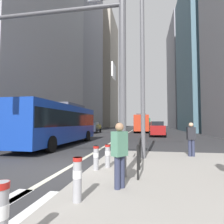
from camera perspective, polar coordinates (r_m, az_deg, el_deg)
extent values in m
plane|color=#303033|center=(27.29, 3.66, -6.96)|extent=(160.00, 160.00, 0.00)
cube|color=beige|center=(37.23, 5.38, -5.94)|extent=(0.20, 80.00, 0.01)
cube|color=gray|center=(58.86, -10.20, 19.05)|extent=(10.13, 20.29, 48.07)
cube|color=gray|center=(81.33, -3.93, 11.72)|extent=(13.41, 19.88, 45.48)
cube|color=slate|center=(45.73, 28.27, 14.70)|extent=(12.31, 16.15, 31.11)
cube|color=gray|center=(68.88, 21.80, 10.15)|extent=(11.12, 20.64, 34.87)
cube|color=#14389E|center=(15.56, -15.58, -3.31)|extent=(2.58, 10.90, 2.75)
cube|color=black|center=(15.56, -15.57, -2.05)|extent=(2.62, 10.69, 1.10)
cube|color=#4C4C51|center=(17.11, -13.11, 1.79)|extent=(1.78, 3.93, 0.30)
cylinder|color=black|center=(11.98, -17.85, -9.21)|extent=(0.31, 1.00, 1.00)
cylinder|color=black|center=(13.28, -27.11, -8.41)|extent=(0.31, 1.00, 1.00)
cylinder|color=black|center=(18.40, -7.43, -7.19)|extent=(0.31, 1.00, 1.00)
cylinder|color=black|center=(19.27, -14.29, -6.94)|extent=(0.31, 1.00, 1.00)
cube|color=black|center=(15.44, -30.34, -3.16)|extent=(1.54, 2.35, 0.52)
cylinder|color=black|center=(15.96, -24.85, -8.18)|extent=(0.23, 0.64, 0.64)
cylinder|color=black|center=(17.09, -29.84, -7.70)|extent=(0.23, 0.64, 0.64)
cube|color=red|center=(37.21, 8.79, -3.27)|extent=(2.76, 11.64, 2.75)
cube|color=black|center=(37.22, 8.78, -2.74)|extent=(2.80, 11.41, 1.10)
cube|color=#4C4C51|center=(35.51, 8.77, -0.81)|extent=(1.84, 4.21, 0.30)
cylinder|color=black|center=(40.96, 7.11, -4.99)|extent=(0.32, 1.01, 1.00)
cylinder|color=black|center=(40.96, 10.48, -4.96)|extent=(0.32, 1.01, 1.00)
cylinder|color=black|center=(33.55, 6.75, -5.39)|extent=(0.32, 1.01, 1.00)
cylinder|color=black|center=(33.55, 10.87, -5.35)|extent=(0.32, 1.01, 1.00)
cube|color=#198456|center=(60.94, 10.14, -3.23)|extent=(2.51, 11.49, 2.75)
cube|color=black|center=(60.94, 10.14, -2.90)|extent=(2.55, 11.26, 1.10)
cube|color=#4C4C51|center=(59.23, 10.13, -1.75)|extent=(1.75, 4.14, 0.30)
cylinder|color=black|center=(64.64, 9.08, -4.32)|extent=(0.30, 1.00, 1.00)
cylinder|color=black|center=(64.64, 11.21, -4.30)|extent=(0.30, 1.00, 1.00)
cylinder|color=black|center=(57.28, 8.96, -4.46)|extent=(0.30, 1.00, 1.00)
cylinder|color=black|center=(57.29, 11.37, -4.44)|extent=(0.30, 1.00, 1.00)
cube|color=#232838|center=(33.05, -5.62, -4.79)|extent=(1.96, 4.58, 1.10)
cube|color=black|center=(33.18, -5.55, -3.38)|extent=(1.59, 2.49, 0.52)
cylinder|color=black|center=(31.37, -4.65, -5.88)|extent=(0.25, 0.65, 0.64)
cylinder|color=black|center=(31.81, -7.87, -5.82)|extent=(0.25, 0.65, 0.64)
cylinder|color=black|center=(34.37, -3.54, -5.65)|extent=(0.25, 0.65, 0.64)
cylinder|color=black|center=(34.78, -6.50, -5.61)|extent=(0.25, 0.65, 0.64)
cube|color=black|center=(51.43, 10.81, -4.18)|extent=(1.88, 4.21, 1.10)
cube|color=black|center=(51.27, 10.80, -3.28)|extent=(1.55, 2.28, 0.52)
cylinder|color=black|center=(52.83, 9.77, -4.76)|extent=(0.24, 0.65, 0.64)
cylinder|color=black|center=(52.90, 11.74, -4.74)|extent=(0.24, 0.65, 0.64)
cylinder|color=black|center=(50.00, 9.83, -4.85)|extent=(0.24, 0.65, 0.64)
cylinder|color=black|center=(50.07, 11.92, -4.83)|extent=(0.24, 0.65, 0.64)
cube|color=maroon|center=(25.31, 13.35, -5.20)|extent=(1.79, 4.33, 1.10)
cube|color=black|center=(25.14, 13.35, -3.37)|extent=(1.50, 2.34, 0.52)
cylinder|color=black|center=(26.76, 11.22, -6.29)|extent=(0.22, 0.64, 0.64)
cylinder|color=black|center=(26.87, 15.13, -6.23)|extent=(0.22, 0.64, 0.64)
cylinder|color=black|center=(23.83, 11.39, -6.68)|extent=(0.22, 0.64, 0.64)
cylinder|color=black|center=(23.94, 15.77, -6.60)|extent=(0.22, 0.64, 0.64)
cube|color=gold|center=(49.76, 2.67, -4.27)|extent=(1.87, 4.06, 1.10)
cube|color=black|center=(49.90, 2.69, -3.34)|extent=(1.55, 2.20, 0.52)
cylinder|color=black|center=(48.29, 3.50, -4.95)|extent=(0.23, 0.64, 0.64)
cylinder|color=black|center=(48.57, 1.36, -4.95)|extent=(0.23, 0.64, 0.64)
cylinder|color=black|center=(51.00, 3.92, -4.86)|extent=(0.23, 0.64, 0.64)
cylinder|color=black|center=(51.26, 1.90, -4.85)|extent=(0.23, 0.64, 0.64)
cylinder|color=#515156|center=(6.00, 3.21, 9.97)|extent=(0.22, 0.22, 6.00)
cylinder|color=#515156|center=(7.85, -21.98, 25.70)|extent=(6.05, 0.14, 0.14)
cube|color=white|center=(5.91, 0.53, 12.17)|extent=(0.04, 0.60, 0.44)
cylinder|color=#56565B|center=(9.23, 9.19, 11.70)|extent=(0.20, 0.20, 8.00)
ellipsoid|color=#B2B2B7|center=(11.10, -5.51, 30.24)|extent=(0.70, 0.32, 0.20)
cylinder|color=#99999E|center=(2.94, -30.63, -26.32)|extent=(0.18, 0.18, 0.91)
cylinder|color=white|center=(2.90, -30.56, -24.33)|extent=(0.19, 0.19, 0.16)
cylinder|color=#B21E19|center=(2.80, -30.37, -18.46)|extent=(0.20, 0.20, 0.08)
cylinder|color=#99999E|center=(4.23, -10.39, -19.32)|extent=(0.18, 0.18, 0.91)
cylinder|color=white|center=(4.20, -10.37, -17.89)|extent=(0.19, 0.19, 0.16)
cylinder|color=#B21E19|center=(4.13, -10.33, -13.79)|extent=(0.20, 0.20, 0.08)
cylinder|color=#99999E|center=(6.77, -4.83, -13.60)|extent=(0.18, 0.18, 0.82)
cylinder|color=white|center=(6.75, -4.82, -12.78)|extent=(0.19, 0.19, 0.15)
cylinder|color=#B21E19|center=(6.71, -4.81, -10.49)|extent=(0.20, 0.20, 0.08)
cylinder|color=#99999E|center=(7.14, -1.33, -13.05)|extent=(0.18, 0.18, 0.82)
cylinder|color=white|center=(7.12, -1.32, -12.27)|extent=(0.19, 0.19, 0.15)
cylinder|color=#B21E19|center=(7.09, -1.32, -10.09)|extent=(0.20, 0.20, 0.08)
cylinder|color=black|center=(5.67, 7.77, -14.96)|extent=(0.06, 0.06, 0.95)
cylinder|color=black|center=(6.82, 8.17, -12.95)|extent=(0.06, 0.06, 0.95)
cylinder|color=black|center=(7.98, 8.45, -11.51)|extent=(0.06, 0.06, 0.95)
cylinder|color=black|center=(9.15, 8.66, -10.45)|extent=(0.06, 0.06, 0.95)
cylinder|color=black|center=(7.34, 8.29, -8.51)|extent=(0.06, 3.53, 0.06)
cylinder|color=#2D334C|center=(5.02, 2.96, -17.45)|extent=(0.15, 0.15, 0.80)
cylinder|color=#2D334C|center=(4.90, 1.60, -17.78)|extent=(0.15, 0.15, 0.80)
cube|color=#4C7F66|center=(4.83, 2.27, -9.48)|extent=(0.42, 0.45, 0.61)
sphere|color=#9E7556|center=(4.81, 2.26, -4.54)|extent=(0.22, 0.22, 0.22)
cylinder|color=#2D334C|center=(10.14, 23.22, -9.94)|extent=(0.15, 0.15, 0.80)
cylinder|color=#2D334C|center=(10.09, 22.34, -9.99)|extent=(0.15, 0.15, 0.80)
cube|color=#232328|center=(10.06, 22.69, -5.96)|extent=(0.40, 0.27, 0.62)
sphere|color=tan|center=(10.04, 22.64, -3.58)|extent=(0.22, 0.22, 0.22)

